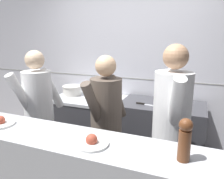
{
  "coord_description": "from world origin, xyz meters",
  "views": [
    {
      "loc": [
        0.96,
        -1.63,
        1.78
      ],
      "look_at": [
        0.01,
        0.75,
        1.15
      ],
      "focal_mm": 35.0,
      "sensor_mm": 36.0,
      "label": 1
    }
  ],
  "objects": [
    {
      "name": "prep_counter",
      "position": [
        0.56,
        1.15,
        0.45
      ],
      "size": [
        1.09,
        0.65,
        0.92
      ],
      "color": "#38383D",
      "rests_on": "ground_plane"
    },
    {
      "name": "oven_range",
      "position": [
        -0.53,
        1.15,
        0.44
      ],
      "size": [
        1.03,
        0.71,
        0.88
      ],
      "color": "#38383D",
      "rests_on": "ground_plane"
    },
    {
      "name": "chef_head_cook",
      "position": [
        -0.75,
        0.33,
        0.91
      ],
      "size": [
        0.42,
        0.7,
        1.63
      ],
      "rotation": [
        0.0,
        0.0,
        -0.32
      ],
      "color": "black",
      "rests_on": "ground_plane"
    },
    {
      "name": "plated_dish_main",
      "position": [
        -0.6,
        -0.34,
        1.05
      ],
      "size": [
        0.24,
        0.24,
        0.09
      ],
      "color": "white",
      "rests_on": "pass_counter"
    },
    {
      "name": "chef_line",
      "position": [
        0.76,
        0.38,
        0.95
      ],
      "size": [
        0.42,
        0.75,
        1.72
      ],
      "rotation": [
        0.0,
        0.0,
        0.23
      ],
      "color": "black",
      "rests_on": "ground_plane"
    },
    {
      "name": "stock_pot",
      "position": [
        -0.83,
        1.2,
        0.96
      ],
      "size": [
        0.3,
        0.3,
        0.14
      ],
      "color": "beige",
      "rests_on": "oven_range"
    },
    {
      "name": "plated_dish_appetiser",
      "position": [
        0.3,
        -0.36,
        1.05
      ],
      "size": [
        0.24,
        0.24,
        0.09
      ],
      "color": "white",
      "rests_on": "pass_counter"
    },
    {
      "name": "sauce_pot",
      "position": [
        -0.29,
        1.09,
        0.99
      ],
      "size": [
        0.31,
        0.31,
        0.19
      ],
      "color": "#B7BABF",
      "rests_on": "oven_range"
    },
    {
      "name": "chef_sous",
      "position": [
        0.11,
        0.34,
        0.89
      ],
      "size": [
        0.4,
        0.7,
        1.6
      ],
      "rotation": [
        0.0,
        0.0,
        -0.25
      ],
      "color": "black",
      "rests_on": "ground_plane"
    },
    {
      "name": "wall_back_tiled",
      "position": [
        0.0,
        1.55,
        1.3
      ],
      "size": [
        8.0,
        0.06,
        2.6
      ],
      "color": "silver",
      "rests_on": "ground_plane"
    },
    {
      "name": "pepper_mill",
      "position": [
        0.92,
        -0.33,
        1.17
      ],
      "size": [
        0.08,
        0.08,
        0.28
      ],
      "color": "brown",
      "rests_on": "pass_counter"
    },
    {
      "name": "chefs_knife",
      "position": [
        0.38,
        1.03,
        0.92
      ],
      "size": [
        0.34,
        0.06,
        0.02
      ],
      "color": "#B7BABF",
      "rests_on": "prep_counter"
    }
  ]
}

